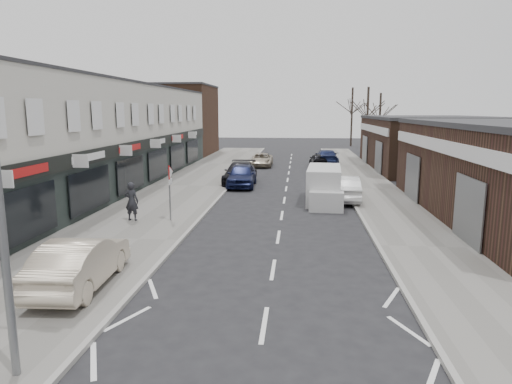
% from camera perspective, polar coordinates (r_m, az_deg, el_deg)
% --- Properties ---
extents(ground, '(160.00, 160.00, 0.00)m').
position_cam_1_polar(ground, '(10.07, 0.12, -21.28)').
color(ground, black).
rests_on(ground, ground).
extents(pavement_left, '(5.50, 64.00, 0.12)m').
position_cam_1_polar(pavement_left, '(31.90, -8.42, 0.70)').
color(pavement_left, slate).
rests_on(pavement_left, ground).
extents(pavement_right, '(3.50, 64.00, 0.12)m').
position_cam_1_polar(pavement_right, '(31.39, 14.34, 0.34)').
color(pavement_right, slate).
rests_on(pavement_right, ground).
extents(shop_terrace_left, '(8.00, 41.00, 7.10)m').
position_cam_1_polar(shop_terrace_left, '(31.52, -21.77, 6.36)').
color(shop_terrace_left, beige).
rests_on(shop_terrace_left, ground).
extents(brick_block_far, '(8.00, 10.00, 8.00)m').
position_cam_1_polar(brick_block_far, '(55.44, -9.74, 8.75)').
color(brick_block_far, '#462C1E').
rests_on(brick_block_far, ground).
extents(right_unit_far, '(10.00, 16.00, 4.50)m').
position_cam_1_polar(right_unit_far, '(44.24, 20.76, 5.64)').
color(right_unit_far, '#3D271B').
rests_on(right_unit_far, ground).
extents(tree_far_a, '(3.60, 3.60, 8.00)m').
position_cam_1_polar(tree_far_a, '(57.39, 13.56, 4.65)').
color(tree_far_a, '#382D26').
rests_on(tree_far_a, ground).
extents(tree_far_b, '(3.60, 3.60, 7.50)m').
position_cam_1_polar(tree_far_b, '(63.69, 15.04, 5.11)').
color(tree_far_b, '#382D26').
rests_on(tree_far_b, ground).
extents(tree_far_c, '(3.60, 3.60, 8.50)m').
position_cam_1_polar(tree_far_c, '(69.19, 11.75, 5.62)').
color(tree_far_c, '#382D26').
rests_on(tree_far_c, ground).
extents(street_lamp, '(2.23, 0.22, 8.00)m').
position_cam_1_polar(street_lamp, '(9.41, -29.09, 5.01)').
color(street_lamp, slate).
rests_on(street_lamp, pavement_left).
extents(warning_sign, '(0.12, 0.80, 2.70)m').
position_cam_1_polar(warning_sign, '(21.61, -10.70, 1.88)').
color(warning_sign, slate).
rests_on(warning_sign, pavement_left).
extents(white_van, '(2.14, 5.34, 2.04)m').
position_cam_1_polar(white_van, '(26.47, 8.50, 0.74)').
color(white_van, silver).
rests_on(white_van, ground).
extents(sedan_on_pavement, '(1.80, 4.55, 1.47)m').
position_cam_1_polar(sedan_on_pavement, '(14.52, -21.12, -8.16)').
color(sedan_on_pavement, beige).
rests_on(sedan_on_pavement, pavement_left).
extents(pedestrian, '(0.72, 0.53, 1.83)m').
position_cam_1_polar(pedestrian, '(22.22, -15.28, -1.13)').
color(pedestrian, '#222227').
rests_on(pedestrian, pavement_left).
extents(parked_car_left_a, '(1.98, 4.66, 1.57)m').
position_cam_1_polar(parked_car_left_a, '(31.74, -1.80, 2.09)').
color(parked_car_left_a, '#141B41').
rests_on(parked_car_left_a, ground).
extents(parked_car_left_b, '(2.17, 5.28, 1.53)m').
position_cam_1_polar(parked_car_left_b, '(33.09, -2.00, 2.38)').
color(parked_car_left_b, black).
rests_on(parked_car_left_b, ground).
extents(parked_car_left_c, '(2.07, 4.43, 1.22)m').
position_cam_1_polar(parked_car_left_c, '(43.30, 0.68, 4.03)').
color(parked_car_left_c, '#ADA08A').
rests_on(parked_car_left_c, ground).
extents(parked_car_right_a, '(1.64, 4.55, 1.49)m').
position_cam_1_polar(parked_car_right_a, '(27.22, 10.97, 0.46)').
color(parked_car_right_a, silver).
rests_on(parked_car_right_a, ground).
extents(parked_car_right_b, '(1.75, 3.82, 1.27)m').
position_cam_1_polar(parked_car_right_b, '(43.49, 7.81, 4.00)').
color(parked_car_right_b, black).
rests_on(parked_car_right_b, ground).
extents(parked_car_right_c, '(2.17, 5.21, 1.50)m').
position_cam_1_polar(parked_car_right_c, '(44.79, 8.78, 4.30)').
color(parked_car_right_c, '#161F46').
rests_on(parked_car_right_c, ground).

